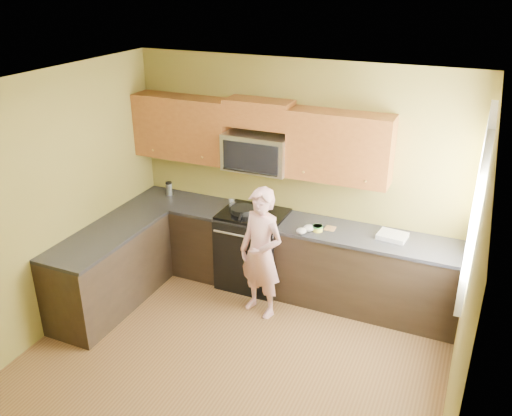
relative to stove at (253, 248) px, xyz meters
The scene contains 24 objects.
floor 1.79m from the stove, 76.57° to the right, with size 4.00×4.00×0.00m, color brown.
ceiling 2.81m from the stove, 76.57° to the right, with size 4.00×4.00×0.00m, color white.
wall_back 1.02m from the stove, 39.09° to the left, with size 4.00×4.00×0.00m, color olive.
wall_left 2.48m from the stove, 133.69° to the right, with size 4.00×4.00×0.00m, color olive.
wall_right 3.05m from the stove, 34.91° to the right, with size 4.00×4.00×0.00m, color olive.
cabinet_back_run 0.40m from the stove, ahead, with size 4.00×0.60×0.88m, color black.
cabinet_left_run 1.69m from the stove, 140.41° to the right, with size 0.60×1.60×0.88m, color black.
countertop_back 0.58m from the stove, ahead, with size 4.00×0.62×0.04m, color black.
countertop_left 1.73m from the stove, 140.19° to the right, with size 0.62×1.60×0.04m, color black.
stove is the anchor object (origin of this frame).
microwave 0.98m from the stove, 90.00° to the left, with size 0.76×0.40×0.42m, color silver, non-canonical shape.
upper_cab_left 1.40m from the stove, behind, with size 1.22×0.33×0.75m, color brown, non-canonical shape.
upper_cab_right 1.36m from the stove, ahead, with size 1.12×0.33×0.75m, color brown, non-canonical shape.
upper_cab_over_mw 1.63m from the stove, 90.00° to the left, with size 0.76×0.33×0.30m, color brown.
window 2.70m from the stove, 11.29° to the right, with size 0.06×1.06×1.66m, color white, non-canonical shape.
woman 0.68m from the stove, 58.04° to the right, with size 0.55×0.36×1.49m, color #E67376.
frying_pan 0.49m from the stove, 163.05° to the right, with size 0.29×0.50×0.07m, color black, non-canonical shape.
butter_tub 0.94m from the stove, ahead, with size 0.11×0.11×0.08m, color yellow, non-canonical shape.
toast_slice 1.04m from the stove, ahead, with size 0.11×0.11×0.01m, color #B27F47.
napkin_a 0.86m from the stove, 18.42° to the right, with size 0.11×0.12×0.06m, color silver.
napkin_b 0.88m from the stove, 10.01° to the right, with size 0.12×0.13×0.07m, color silver.
dish_towel 1.68m from the stove, ahead, with size 0.30×0.24×0.05m, color white.
travel_mug 1.32m from the stove, behind, with size 0.08×0.08×0.17m, color silver, non-canonical shape.
glass_c 0.60m from the stove, 166.02° to the left, with size 0.07×0.07×0.12m, color silver.
Camera 1 is at (1.92, -3.52, 3.55)m, focal length 37.46 mm.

